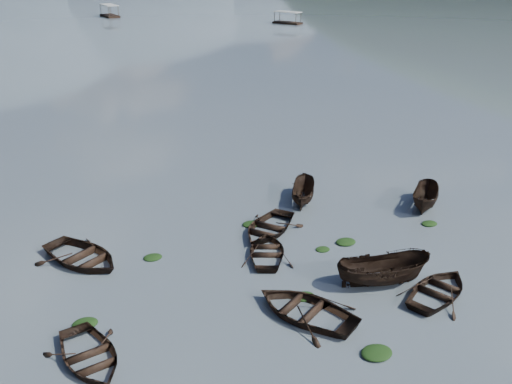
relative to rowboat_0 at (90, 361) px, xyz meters
name	(u,v)px	position (x,y,z in m)	size (l,w,h in m)	color
ground_plane	(360,338)	(11.01, -2.85, 0.00)	(2400.00, 2400.00, 0.00)	#4F5A63
rowboat_0	(90,361)	(0.00, 0.00, 0.00)	(3.11, 4.36, 0.90)	black
rowboat_1	(267,255)	(10.09, 5.21, 0.00)	(2.89, 4.04, 0.84)	black
rowboat_2	(381,284)	(14.24, 0.43, 0.00)	(1.79, 4.75, 1.84)	black
rowboat_3	(306,315)	(9.56, -0.48, 0.00)	(3.55, 4.97, 1.03)	black
rowboat_4	(438,295)	(16.25, -1.44, 0.00)	(3.10, 4.34, 0.90)	black
rowboat_5	(425,207)	(21.93, 7.08, 0.00)	(1.55, 4.11, 1.59)	black
rowboat_6	(82,262)	(0.64, 8.27, 0.00)	(3.62, 5.07, 1.05)	black
rowboat_7	(268,231)	(11.21, 7.75, 0.00)	(3.31, 4.64, 0.96)	black
rowboat_8	(302,201)	(15.01, 10.87, 0.00)	(1.44, 3.84, 1.48)	black
weed_clump_0	(85,325)	(0.11, 2.56, 0.00)	(1.14, 0.93, 0.25)	black
weed_clump_1	(304,297)	(10.13, 0.81, 0.00)	(1.03, 0.83, 0.23)	black
weed_clump_2	(377,355)	(11.05, -4.04, 0.00)	(1.36, 1.08, 0.29)	black
weed_clump_3	(323,250)	(13.15, 4.57, 0.00)	(0.81, 0.68, 0.18)	black
weed_clump_4	(429,224)	(20.62, 4.92, 0.00)	(1.00, 0.79, 0.21)	black
weed_clump_5	(153,258)	(4.21, 7.22, 0.00)	(1.02, 0.82, 0.22)	black
weed_clump_6	(251,225)	(10.58, 8.90, 0.00)	(1.07, 0.89, 0.22)	black
weed_clump_7	(346,243)	(14.74, 4.78, 0.00)	(1.17, 0.94, 0.26)	black
pontoon_centre	(110,17)	(19.32, 119.00, 0.00)	(2.74, 6.58, 2.52)	black
pontoon_right	(288,24)	(52.00, 92.65, 0.00)	(2.51, 6.03, 2.31)	black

